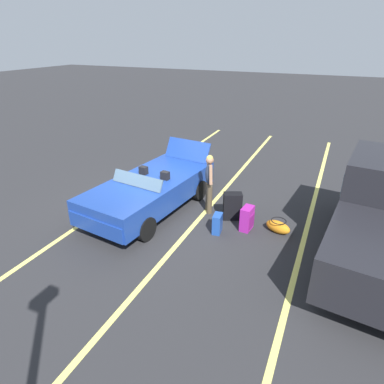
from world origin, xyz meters
TOP-DOWN VIEW (x-y plane):
  - ground_plane at (0.00, 0.00)m, footprint 80.00×80.00m
  - lot_line_near at (0.00, -1.26)m, footprint 18.00×0.12m
  - lot_line_mid at (0.00, 1.44)m, footprint 18.00×0.12m
  - lot_line_far at (0.00, 4.14)m, footprint 18.00×0.12m
  - convertible_car at (0.20, -0.02)m, footprint 4.36×2.22m
  - suitcase_large_black at (-0.47, 2.22)m, footprint 0.45×0.55m
  - suitcase_medium_bright at (-0.09, 2.74)m, footprint 0.42×0.29m
  - suitcase_small_carryon at (0.35, 2.11)m, footprint 0.36×0.24m
  - duffel_bag at (-0.28, 3.49)m, footprint 0.49×0.70m
  - traveler_person at (-0.59, 1.50)m, footprint 0.56×0.39m

SIDE VIEW (x-z plane):
  - ground_plane at x=0.00m, z-range 0.00..0.00m
  - lot_line_near at x=0.00m, z-range 0.00..0.00m
  - lot_line_mid at x=0.00m, z-range 0.00..0.00m
  - lot_line_far at x=0.00m, z-range 0.00..0.00m
  - duffel_bag at x=-0.28m, z-range -0.01..0.33m
  - suitcase_small_carryon at x=0.35m, z-range 0.00..0.50m
  - suitcase_medium_bright at x=-0.09m, z-range 0.00..0.62m
  - suitcase_large_black at x=-0.47m, z-range 0.00..0.74m
  - convertible_car at x=0.20m, z-range -0.16..1.35m
  - traveler_person at x=-0.59m, z-range 0.10..1.76m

